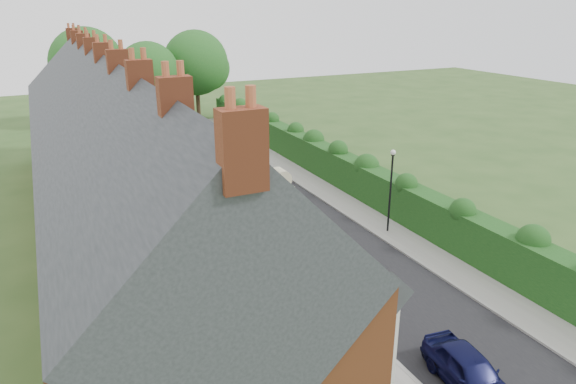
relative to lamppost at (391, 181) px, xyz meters
The scene contains 24 objects.
ground 6.20m from the lamppost, 130.36° to the right, with size 140.00×140.00×0.00m, color #2D4C1E.
road 8.66m from the lamppost, 119.12° to the left, with size 6.00×58.00×0.02m, color black.
pavement_hedge_side 7.71m from the lamppost, 88.36° to the left, with size 2.20×58.00×0.12m, color gray.
pavement_house_side 10.93m from the lamppost, 137.91° to the left, with size 1.70×58.00×0.12m, color gray.
kerb_hedge_side 7.76m from the lamppost, 96.92° to the left, with size 0.18×58.00×0.13m, color gray.
kerb_house_side 10.38m from the lamppost, 134.79° to the left, with size 0.18×58.00×0.13m, color gray.
hedge 7.47m from the lamppost, 74.05° to the left, with size 2.10×58.00×2.85m.
terrace_row 15.52m from the lamppost, 157.25° to the left, with size 9.05×40.50×11.50m.
garden_wall_row 10.98m from the lamppost, 145.56° to the left, with size 0.35×40.35×1.10m.
lamppost is the anchor object (origin of this frame).
tree_far_left 36.66m from the lamppost, 99.53° to the left, with size 7.14×6.80×9.29m.
tree_far_right 38.20m from the lamppost, 90.02° to the left, with size 7.98×7.60×10.31m.
tree_far_back 41.01m from the lamppost, 107.06° to the left, with size 8.40×8.00×10.82m.
car_navy 13.61m from the lamppost, 114.03° to the right, with size 1.67×4.14×1.41m, color #0B0D33.
car_silver_a 7.87m from the lamppost, 140.91° to the right, with size 1.59×4.55×1.50m, color #BABABF.
car_silver_b 6.28m from the lamppost, 152.78° to the right, with size 2.10×4.56×1.27m, color #B4B8BC.
car_white 8.62m from the lamppost, 132.16° to the left, with size 2.19×5.38×1.56m, color white.
car_green 11.07m from the lamppost, 117.90° to the left, with size 1.90×4.73×1.61m, color #0F3419.
car_red 17.71m from the lamppost, 111.43° to the left, with size 1.49×4.28×1.41m, color #9F1511.
car_beige 21.23m from the lamppost, 107.67° to the left, with size 2.54×5.52×1.53m, color beige.
car_grey 29.54m from the lamppost, 99.78° to the left, with size 2.18×5.37×1.56m, color #5C5E63.
car_black 32.57m from the lamppost, 99.99° to the left, with size 1.85×4.59×1.56m, color black.
horse 7.46m from the lamppost, 118.71° to the left, with size 0.81×1.78×1.51m, color brown.
horse_cart 8.99m from the lamppost, 112.64° to the left, with size 1.38×3.05×2.20m.
Camera 1 is at (-14.29, -18.77, 12.86)m, focal length 32.00 mm.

